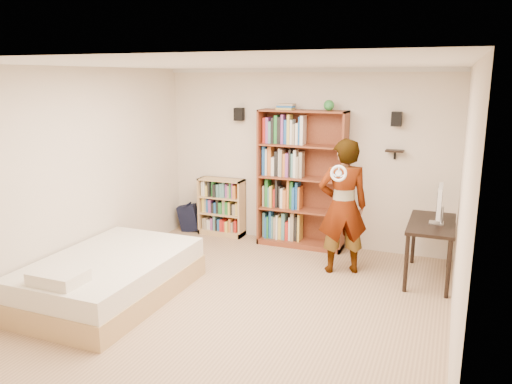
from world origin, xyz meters
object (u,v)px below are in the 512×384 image
(low_bookshelf, at_px, (222,207))
(computer_desk, at_px, (430,251))
(tall_bookshelf, at_px, (302,180))
(daybed, at_px, (110,272))
(person, at_px, (343,207))

(low_bookshelf, height_order, computer_desk, low_bookshelf)
(tall_bookshelf, height_order, daybed, tall_bookshelf)
(low_bookshelf, height_order, person, person)
(tall_bookshelf, xyz_separation_m, computer_desk, (1.93, -0.65, -0.66))
(computer_desk, bearing_deg, daybed, -150.17)
(tall_bookshelf, xyz_separation_m, person, (0.81, -0.81, -0.14))
(person, bearing_deg, daybed, 13.36)
(tall_bookshelf, relative_size, daybed, 0.97)
(low_bookshelf, relative_size, daybed, 0.44)
(computer_desk, distance_m, person, 1.24)
(low_bookshelf, distance_m, computer_desk, 3.38)
(low_bookshelf, height_order, daybed, low_bookshelf)
(tall_bookshelf, height_order, low_bookshelf, tall_bookshelf)
(daybed, bearing_deg, low_bookshelf, 86.37)
(daybed, bearing_deg, person, 37.83)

